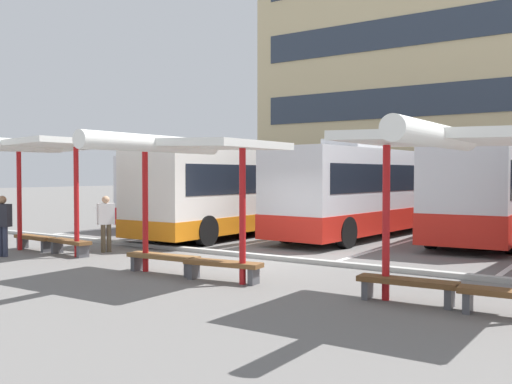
% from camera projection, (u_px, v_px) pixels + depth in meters
% --- Properties ---
extents(ground_plane, '(160.00, 160.00, 0.00)m').
position_uv_depth(ground_plane, '(248.00, 261.00, 15.57)').
color(ground_plane, slate).
extents(terminal_building, '(30.66, 14.43, 20.73)m').
position_uv_depth(terminal_building, '(496.00, 79.00, 40.27)').
color(terminal_building, '#D1BC8C').
rests_on(terminal_building, ground).
extents(coach_bus_0, '(2.59, 10.64, 3.44)m').
position_uv_depth(coach_bus_0, '(217.00, 190.00, 27.19)').
color(coach_bus_0, silver).
rests_on(coach_bus_0, ground).
extents(coach_bus_1, '(2.72, 12.22, 3.58)m').
position_uv_depth(coach_bus_1, '(253.00, 191.00, 23.01)').
color(coach_bus_1, silver).
rests_on(coach_bus_1, ground).
extents(coach_bus_2, '(3.17, 11.40, 3.59)m').
position_uv_depth(coach_bus_2, '(371.00, 192.00, 21.95)').
color(coach_bus_2, silver).
rests_on(coach_bus_2, ground).
extents(coach_bus_3, '(3.06, 10.42, 3.65)m').
position_uv_depth(coach_bus_3, '(491.00, 193.00, 20.46)').
color(coach_bus_3, silver).
rests_on(coach_bus_3, ground).
extents(lane_stripe_0, '(0.16, 14.00, 0.01)m').
position_uv_depth(lane_stripe_0, '(164.00, 223.00, 27.49)').
color(lane_stripe_0, white).
rests_on(lane_stripe_0, ground).
extents(lane_stripe_1, '(0.16, 14.00, 0.01)m').
position_uv_depth(lane_stripe_1, '(232.00, 227.00, 25.20)').
color(lane_stripe_1, white).
rests_on(lane_stripe_1, ground).
extents(lane_stripe_2, '(0.16, 14.00, 0.01)m').
position_uv_depth(lane_stripe_2, '(314.00, 233.00, 22.92)').
color(lane_stripe_2, white).
rests_on(lane_stripe_2, ground).
extents(lane_stripe_3, '(0.16, 14.00, 0.01)m').
position_uv_depth(lane_stripe_3, '(415.00, 239.00, 20.63)').
color(lane_stripe_3, white).
rests_on(lane_stripe_3, ground).
extents(waiting_shelter_0, '(3.71, 4.74, 3.34)m').
position_uv_depth(waiting_shelter_0, '(38.00, 148.00, 16.65)').
color(waiting_shelter_0, red).
rests_on(waiting_shelter_0, ground).
extents(bench_0, '(1.72, 0.55, 0.45)m').
position_uv_depth(bench_0, '(34.00, 239.00, 17.64)').
color(bench_0, brown).
rests_on(bench_0, ground).
extents(bench_1, '(1.69, 0.60, 0.45)m').
position_uv_depth(bench_1, '(70.00, 244.00, 16.55)').
color(bench_1, brown).
rests_on(bench_1, ground).
extents(waiting_shelter_1, '(3.87, 4.38, 3.16)m').
position_uv_depth(waiting_shelter_1, '(183.00, 148.00, 12.73)').
color(waiting_shelter_1, red).
rests_on(waiting_shelter_1, ground).
extents(bench_2, '(1.93, 0.54, 0.45)m').
position_uv_depth(bench_2, '(163.00, 259.00, 13.56)').
color(bench_2, brown).
rests_on(bench_2, ground).
extents(bench_3, '(1.85, 0.64, 0.45)m').
position_uv_depth(bench_3, '(223.00, 266.00, 12.52)').
color(bench_3, brown).
rests_on(bench_3, ground).
extents(waiting_shelter_2, '(3.65, 4.71, 3.12)m').
position_uv_depth(waiting_shelter_2, '(456.00, 142.00, 9.64)').
color(waiting_shelter_2, red).
rests_on(waiting_shelter_2, ground).
extents(bench_4, '(1.82, 0.53, 0.45)m').
position_uv_depth(bench_4, '(407.00, 285.00, 10.42)').
color(bench_4, brown).
rests_on(bench_4, ground).
extents(platform_kerb, '(44.00, 0.24, 0.12)m').
position_uv_depth(platform_kerb, '(259.00, 256.00, 15.98)').
color(platform_kerb, '#ADADA8').
rests_on(platform_kerb, ground).
extents(waiting_passenger_0, '(0.42, 0.53, 1.69)m').
position_uv_depth(waiting_passenger_0, '(106.00, 220.00, 17.20)').
color(waiting_passenger_0, brown).
rests_on(waiting_passenger_0, ground).
extents(waiting_passenger_1, '(0.54, 0.35, 1.73)m').
position_uv_depth(waiting_passenger_1, '(2.00, 221.00, 16.26)').
color(waiting_passenger_1, '#33384C').
rests_on(waiting_passenger_1, ground).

